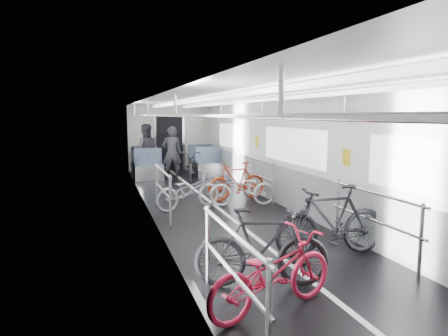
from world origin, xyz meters
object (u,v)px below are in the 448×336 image
at_px(bike_right_near, 332,221).
at_px(bike_right_far, 237,181).
at_px(person_standing, 172,153).
at_px(bike_left_mid, 262,248).
at_px(person_seated, 145,151).
at_px(bike_right_mid, 243,188).
at_px(bike_left_far, 188,191).
at_px(bike_aisle, 191,165).
at_px(bike_left_near, 272,273).

bearing_deg(bike_right_near, bike_right_far, -176.41).
xyz_separation_m(bike_right_far, person_standing, (-0.97, 3.51, 0.38)).
relative_size(bike_left_mid, bike_right_far, 1.05).
height_order(bike_right_near, person_seated, person_seated).
xyz_separation_m(bike_left_mid, person_standing, (0.36, 8.27, 0.36)).
relative_size(bike_right_near, person_standing, 1.03).
xyz_separation_m(bike_right_mid, person_standing, (-0.91, 4.11, 0.45)).
bearing_deg(bike_left_mid, bike_right_mid, -0.33).
relative_size(bike_right_near, bike_right_mid, 1.15).
relative_size(bike_left_far, person_seated, 0.88).
bearing_deg(bike_left_mid, person_seated, 19.07).
distance_m(bike_right_near, bike_right_mid, 3.46).
height_order(bike_left_far, bike_aisle, bike_aisle).
height_order(bike_left_near, bike_left_far, bike_left_near).
distance_m(bike_left_mid, person_seated, 9.00).
height_order(bike_left_mid, person_standing, person_standing).
distance_m(bike_left_mid, person_standing, 8.28).
distance_m(bike_left_far, bike_aisle, 4.17).
distance_m(bike_left_mid, bike_right_far, 4.94).
height_order(bike_right_near, bike_right_far, bike_right_near).
bearing_deg(person_standing, bike_left_near, 89.87).
xyz_separation_m(bike_left_near, bike_aisle, (1.11, 8.87, 0.03)).
height_order(bike_left_mid, bike_left_far, bike_left_mid).
bearing_deg(bike_aisle, bike_left_mid, -84.47).
distance_m(bike_right_near, bike_right_far, 4.06).
height_order(bike_aisle, person_standing, person_standing).
bearing_deg(bike_left_mid, bike_right_near, -46.81).
relative_size(bike_left_near, person_standing, 0.96).
relative_size(bike_right_near, person_seated, 0.99).
relative_size(person_standing, person_seated, 0.96).
xyz_separation_m(bike_left_near, bike_right_near, (1.52, 1.30, 0.10)).
height_order(bike_left_near, bike_right_mid, bike_left_near).
bearing_deg(bike_aisle, bike_right_far, -71.95).
bearing_deg(bike_aisle, bike_left_near, -84.83).
xyz_separation_m(bike_right_near, person_standing, (-1.03, 7.57, 0.32)).
height_order(bike_right_far, person_seated, person_seated).
distance_m(bike_right_mid, bike_aisle, 4.12).
bearing_deg(bike_right_mid, person_seated, -152.28).
relative_size(bike_left_near, person_seated, 0.92).
bearing_deg(bike_left_mid, bike_aisle, 9.87).
bearing_deg(bike_left_mid, bike_left_near, -175.46).
distance_m(bike_left_mid, bike_right_near, 1.56).
bearing_deg(bike_left_far, bike_right_mid, -108.65).
xyz_separation_m(bike_left_far, bike_aisle, (0.97, 4.06, 0.05)).
relative_size(bike_left_far, bike_right_far, 1.00).
xyz_separation_m(bike_left_far, bike_right_near, (1.38, -3.51, 0.12)).
bearing_deg(bike_left_near, bike_right_mid, -33.11).
relative_size(bike_left_mid, person_standing, 0.96).
xyz_separation_m(bike_right_near, bike_right_mid, (-0.13, 3.46, -0.13)).
distance_m(bike_left_near, bike_aisle, 8.94).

